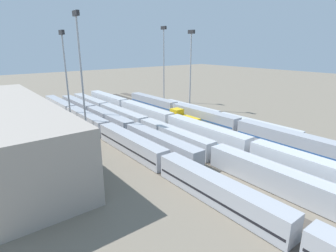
{
  "coord_description": "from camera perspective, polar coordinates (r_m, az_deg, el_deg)",
  "views": [
    {
      "loc": [
        -43.03,
        43.94,
        21.88
      ],
      "look_at": [
        7.43,
        4.24,
        2.5
      ],
      "focal_mm": 28.51,
      "sensor_mm": 36.0,
      "label": 1
    }
  ],
  "objects": [
    {
      "name": "track_bed_4",
      "position": [
        63.6,
        5.39,
        -3.35
      ],
      "size": [
        140.0,
        2.8,
        0.12
      ],
      "primitive_type": "cube",
      "color": "#4C443D",
      "rests_on": "ground_plane"
    },
    {
      "name": "train_on_track_7",
      "position": [
        56.98,
        -7.99,
        -3.8
      ],
      "size": [
        119.8,
        3.06,
        3.8
      ],
      "color": "#A8AAB2",
      "rests_on": "ground_plane"
    },
    {
      "name": "light_mast_3",
      "position": [
        68.14,
        -18.28,
        13.21
      ],
      "size": [
        2.8,
        0.7,
        29.51
      ],
      "color": "#9EA0A5",
      "rests_on": "ground_plane"
    },
    {
      "name": "light_mast_0",
      "position": [
        107.51,
        -0.91,
        14.89
      ],
      "size": [
        2.8,
        0.7,
        28.98
      ],
      "color": "#9EA0A5",
      "rests_on": "ground_plane"
    },
    {
      "name": "train_on_track_5",
      "position": [
        69.85,
        -5.01,
        0.21
      ],
      "size": [
        95.6,
        3.0,
        3.8
      ],
      "color": "#B7BABF",
      "rests_on": "ground_plane"
    },
    {
      "name": "train_on_track_1",
      "position": [
        77.05,
        10.73,
        1.56
      ],
      "size": [
        47.2,
        3.0,
        3.8
      ],
      "color": "silver",
      "rests_on": "ground_plane"
    },
    {
      "name": "maintenance_shed",
      "position": [
        60.99,
        -30.63,
        -0.95
      ],
      "size": [
        53.5,
        14.18,
        11.5
      ],
      "primitive_type": "cube",
      "color": "#9E9389",
      "rests_on": "ground_plane"
    },
    {
      "name": "track_bed_7",
      "position": [
        55.02,
        -6.12,
        -6.67
      ],
      "size": [
        140.0,
        2.8,
        0.12
      ],
      "primitive_type": "cube",
      "color": "#4C443D",
      "rests_on": "ground_plane"
    },
    {
      "name": "train_on_track_4",
      "position": [
        60.2,
        7.97,
        -2.05
      ],
      "size": [
        119.8,
        3.06,
        5.0
      ],
      "color": "silver",
      "rests_on": "ground_plane"
    },
    {
      "name": "track_bed_5",
      "position": [
        60.46,
        1.93,
        -4.37
      ],
      "size": [
        140.0,
        2.8,
        0.12
      ],
      "primitive_type": "cube",
      "color": "#4C443D",
      "rests_on": "ground_plane"
    },
    {
      "name": "ground_plane",
      "position": [
        65.28,
        6.98,
        -2.92
      ],
      "size": [
        400.0,
        400.0,
        0.0
      ],
      "primitive_type": "plane",
      "color": "#756B5B"
    },
    {
      "name": "track_bed_1",
      "position": [
        74.25,
        13.83,
        -0.8
      ],
      "size": [
        140.0,
        2.8,
        0.12
      ],
      "primitive_type": "cube",
      "color": "#3D3833",
      "rests_on": "ground_plane"
    },
    {
      "name": "track_bed_2",
      "position": [
        70.53,
        11.31,
        -1.56
      ],
      "size": [
        140.0,
        2.8,
        0.12
      ],
      "primitive_type": "cube",
      "color": "#3D3833",
      "rests_on": "ground_plane"
    },
    {
      "name": "light_mast_2",
      "position": [
        93.68,
        4.88,
        13.85
      ],
      "size": [
        2.8,
        0.7,
        26.87
      ],
      "color": "#9EA0A5",
      "rests_on": "ground_plane"
    },
    {
      "name": "track_bed_6",
      "position": [
        57.59,
        -1.9,
        -5.48
      ],
      "size": [
        140.0,
        2.8,
        0.12
      ],
      "primitive_type": "cube",
      "color": "#4C443D",
      "rests_on": "ground_plane"
    },
    {
      "name": "train_on_track_6",
      "position": [
        76.31,
        -12.48,
        1.31
      ],
      "size": [
        71.4,
        3.0,
        3.8
      ],
      "color": "#A8AAB2",
      "rests_on": "ground_plane"
    },
    {
      "name": "train_on_track_3",
      "position": [
        72.7,
        3.26,
        1.03
      ],
      "size": [
        10.0,
        3.0,
        5.0
      ],
      "color": "gold",
      "rests_on": "ground_plane"
    },
    {
      "name": "track_bed_0",
      "position": [
        78.12,
        16.11,
        -0.1
      ],
      "size": [
        140.0,
        2.8,
        0.12
      ],
      "primitive_type": "cube",
      "color": "#4C443D",
      "rests_on": "ground_plane"
    },
    {
      "name": "track_bed_3",
      "position": [
        66.97,
        8.5,
        -2.41
      ],
      "size": [
        140.0,
        2.8,
        0.12
      ],
      "primitive_type": "cube",
      "color": "#4C443D",
      "rests_on": "ground_plane"
    },
    {
      "name": "train_on_track_2",
      "position": [
        74.06,
        7.54,
        1.58
      ],
      "size": [
        71.4,
        3.06,
        5.0
      ],
      "color": "#A8AAB2",
      "rests_on": "ground_plane"
    },
    {
      "name": "light_mast_1",
      "position": [
        78.96,
        -21.12,
        11.86
      ],
      "size": [
        2.8,
        0.7,
        25.82
      ],
      "color": "#9EA0A5",
      "rests_on": "ground_plane"
    }
  ]
}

